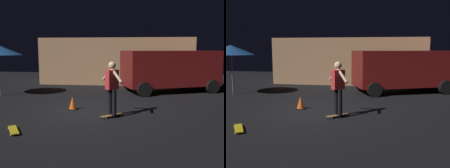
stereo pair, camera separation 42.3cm
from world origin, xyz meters
TOP-DOWN VIEW (x-y plane):
  - ground_plane at (0.00, 0.00)m, footprint 28.00×28.00m
  - low_building at (0.26, 8.08)m, footprint 9.04×3.71m
  - parked_van at (3.24, 4.47)m, footprint 4.98×3.59m
  - skateboard_ridden at (0.97, -0.70)m, footprint 0.70×0.68m
  - skateboard_spare at (-1.37, -2.48)m, footprint 0.59×0.76m
  - skater at (0.97, -0.70)m, footprint 0.74×0.77m
  - traffic_cone at (-0.53, 0.14)m, footprint 0.34×0.34m

SIDE VIEW (x-z plane):
  - ground_plane at x=0.00m, z-range 0.00..0.00m
  - skateboard_ridden at x=0.97m, z-range 0.02..0.09m
  - skateboard_spare at x=-1.37m, z-range 0.02..0.09m
  - traffic_cone at x=-0.53m, z-range -0.02..0.44m
  - skater at x=0.97m, z-range 0.20..1.87m
  - parked_van at x=3.24m, z-range 0.15..2.18m
  - low_building at x=0.26m, z-range 0.00..2.76m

